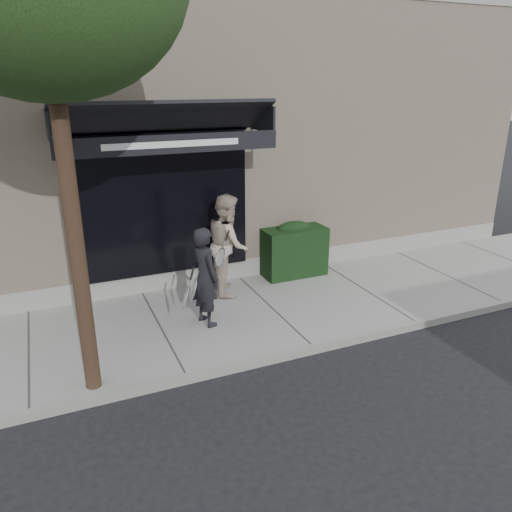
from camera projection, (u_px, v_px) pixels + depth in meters
name	position (u px, v px, depth m)	size (l,w,h in m)	color
ground	(270.00, 312.00, 9.02)	(80.00, 80.00, 0.00)	black
sidewalk	(270.00, 309.00, 9.00)	(20.00, 3.00, 0.12)	gray
curb	(313.00, 349.00, 7.65)	(20.00, 0.10, 0.14)	gray
building_facade	(187.00, 132.00, 12.37)	(14.30, 8.04, 5.64)	beige
hedge	(293.00, 249.00, 10.29)	(1.30, 0.70, 1.14)	black
pedestrian_front	(205.00, 277.00, 8.09)	(0.82, 0.89, 1.67)	black
pedestrian_back	(228.00, 244.00, 9.30)	(0.92, 1.07, 1.90)	#BFAC99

